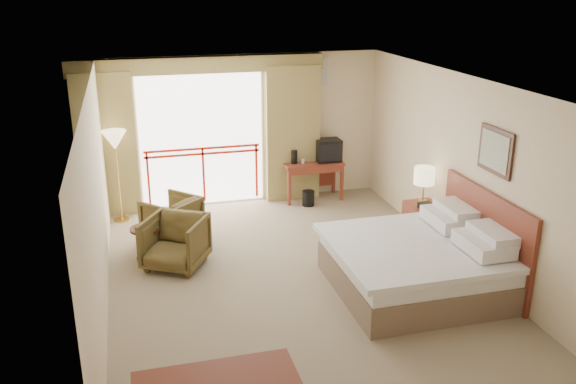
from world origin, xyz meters
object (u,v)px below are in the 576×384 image
object	(u,v)px
nightstand	(422,224)
armchair_far	(173,238)
table_lamp	(424,176)
wastebasket	(308,198)
desk	(312,169)
armchair_near	(177,266)
side_table	(146,238)
bed	(418,263)
floor_lamp	(115,144)
tv	(328,150)

from	to	relation	value
nightstand	armchair_far	world-z (taller)	nightstand
nightstand	table_lamp	xyz separation A→B (m)	(-0.00, 0.05, 0.77)
table_lamp	wastebasket	bearing A→B (deg)	120.82
wastebasket	nightstand	bearing A→B (deg)	-59.79
desk	armchair_near	xyz separation A→B (m)	(-2.75, -2.30, -0.56)
nightstand	side_table	world-z (taller)	nightstand
bed	table_lamp	world-z (taller)	table_lamp
armchair_near	floor_lamp	bearing A→B (deg)	139.49
table_lamp	tv	world-z (taller)	table_lamp
nightstand	desk	size ratio (longest dim) A/B	0.59
desk	tv	world-z (taller)	tv
table_lamp	floor_lamp	bearing A→B (deg)	154.30
table_lamp	wastebasket	size ratio (longest dim) A/B	2.02
desk	nightstand	bearing A→B (deg)	-66.84
nightstand	wastebasket	world-z (taller)	nightstand
tv	bed	bearing A→B (deg)	-108.91
floor_lamp	bed	bearing A→B (deg)	-43.38
tv	wastebasket	distance (m)	0.98
desk	tv	bearing A→B (deg)	-10.09
desk	armchair_near	distance (m)	3.63
nightstand	side_table	bearing A→B (deg)	171.41
nightstand	armchair_near	bearing A→B (deg)	176.16
tv	side_table	bearing A→B (deg)	-170.32
desk	tv	size ratio (longest dim) A/B	2.42
tv	side_table	xyz separation A→B (m)	(-3.44, -1.87, -0.59)
bed	armchair_near	size ratio (longest dim) A/B	2.57
bed	side_table	xyz separation A→B (m)	(-3.44, 1.90, -0.04)
tv	floor_lamp	world-z (taller)	floor_lamp
nightstand	bed	bearing A→B (deg)	-120.04
desk	floor_lamp	bearing A→B (deg)	-175.63
bed	armchair_far	world-z (taller)	bed
bed	armchair_near	bearing A→B (deg)	153.28
armchair_near	floor_lamp	distance (m)	2.57
bed	desk	size ratio (longest dim) A/B	1.92
table_lamp	wastebasket	world-z (taller)	table_lamp
table_lamp	tv	distance (m)	2.50
table_lamp	side_table	distance (m)	4.29
armchair_near	table_lamp	bearing A→B (deg)	27.45
wastebasket	armchair_near	world-z (taller)	armchair_near
nightstand	floor_lamp	size ratio (longest dim) A/B	0.41
nightstand	desk	distance (m)	2.71
bed	nightstand	xyz separation A→B (m)	(0.75, 1.35, -0.05)
desk	floor_lamp	distance (m)	3.60
armchair_near	side_table	world-z (taller)	side_table
bed	side_table	distance (m)	3.93
armchair_near	side_table	bearing A→B (deg)	166.27
table_lamp	armchair_far	distance (m)	4.08
bed	tv	world-z (taller)	tv
bed	wastebasket	bearing A→B (deg)	97.83
nightstand	table_lamp	size ratio (longest dim) A/B	1.16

